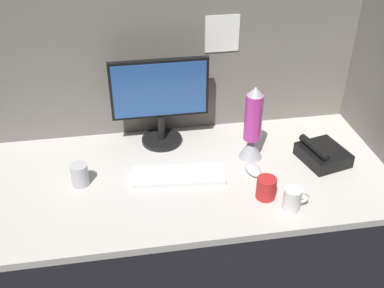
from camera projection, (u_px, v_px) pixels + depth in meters
ground_plane at (181, 175)px, 191.03cm from camera, size 180.00×80.00×3.00cm
cubicle_wall_back at (168, 59)px, 202.53cm from camera, size 180.00×5.50×67.85cm
monitor at (160, 98)px, 198.31cm from camera, size 42.05×18.00×39.15cm
keyboard at (179, 176)px, 186.62cm from camera, size 38.02×16.27×2.00cm
mouse at (253, 170)px, 188.88cm from camera, size 7.71×10.65×3.40cm
mug_ceramic_white at (293, 199)px, 168.93cm from camera, size 9.76×6.48×8.98cm
mug_steel at (80, 175)px, 181.22cm from camera, size 6.81×6.81×9.15cm
mug_red_plastic at (266, 188)px, 174.68cm from camera, size 7.51×7.51×8.64cm
lava_lamp at (252, 129)px, 192.16cm from camera, size 10.13×10.13×33.14cm
desk_phone at (322, 154)px, 195.50cm from camera, size 21.03×22.50×8.80cm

